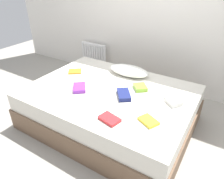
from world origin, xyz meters
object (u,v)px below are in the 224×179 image
object	(u,v)px
radiator	(94,56)
pillow	(129,71)
textbook_navy	(124,95)
textbook_orange	(75,71)
textbook_white	(173,101)
textbook_lime	(140,87)
bed	(110,107)
textbook_purple	(79,88)
textbook_red	(110,119)
textbook_yellow	(148,121)

from	to	relation	value
radiator	pillow	world-z (taller)	pillow
textbook_navy	textbook_orange	xyz separation A→B (m)	(-0.92, 0.21, -0.01)
textbook_white	textbook_lime	world-z (taller)	textbook_white
bed	radiator	distance (m)	1.65
radiator	textbook_white	distance (m)	2.17
textbook_white	textbook_orange	distance (m)	1.45
radiator	textbook_purple	distance (m)	1.61
radiator	textbook_red	xyz separation A→B (m)	(1.44, -1.70, 0.18)
textbook_purple	textbook_red	world-z (taller)	textbook_purple
bed	textbook_purple	distance (m)	0.46
pillow	textbook_navy	size ratio (longest dim) A/B	2.32
textbook_yellow	textbook_white	size ratio (longest dim) A/B	1.06
radiator	textbook_yellow	size ratio (longest dim) A/B	2.95
textbook_navy	textbook_purple	distance (m)	0.56
bed	textbook_lime	distance (m)	0.46
textbook_yellow	textbook_lime	xyz separation A→B (m)	(-0.34, 0.54, 0.01)
bed	pillow	distance (m)	0.59
textbook_navy	textbook_red	world-z (taller)	textbook_navy
textbook_lime	textbook_purple	bearing A→B (deg)	-98.52
textbook_lime	bed	bearing A→B (deg)	-95.74
bed	textbook_purple	bearing A→B (deg)	-150.51
textbook_navy	textbook_purple	world-z (taller)	textbook_navy
pillow	textbook_orange	world-z (taller)	pillow
textbook_red	textbook_lime	bearing A→B (deg)	103.81
pillow	textbook_white	xyz separation A→B (m)	(0.75, -0.39, -0.04)
textbook_white	textbook_lime	xyz separation A→B (m)	(-0.44, 0.10, -0.00)
textbook_lime	textbook_orange	bearing A→B (deg)	-128.26
radiator	textbook_red	distance (m)	2.24
textbook_yellow	textbook_lime	size ratio (longest dim) A/B	1.05
bed	textbook_yellow	distance (m)	0.77
pillow	textbook_purple	world-z (taller)	pillow
textbook_navy	textbook_orange	size ratio (longest dim) A/B	1.37
bed	textbook_lime	size ratio (longest dim) A/B	11.50
textbook_red	radiator	bearing A→B (deg)	143.19
textbook_yellow	pillow	bearing A→B (deg)	154.45
radiator	textbook_yellow	xyz separation A→B (m)	(1.77, -1.53, 0.18)
pillow	textbook_orange	size ratio (longest dim) A/B	3.19
pillow	textbook_white	size ratio (longest dim) A/B	3.30
bed	textbook_white	bearing A→B (deg)	8.69
textbook_navy	textbook_white	world-z (taller)	same
textbook_orange	bed	bearing A→B (deg)	-50.98
textbook_red	bed	bearing A→B (deg)	134.98
textbook_yellow	textbook_orange	bearing A→B (deg)	-173.98
textbook_lime	radiator	bearing A→B (deg)	-165.39
textbook_yellow	textbook_red	xyz separation A→B (m)	(-0.33, -0.17, 0.00)
bed	textbook_red	size ratio (longest dim) A/B	9.97
textbook_navy	textbook_orange	distance (m)	0.94
pillow	textbook_navy	bearing A→B (deg)	-67.81
bed	pillow	xyz separation A→B (m)	(-0.01, 0.50, 0.31)
radiator	textbook_navy	size ratio (longest dim) A/B	2.21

